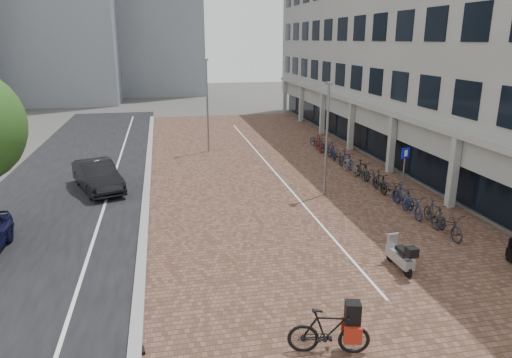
% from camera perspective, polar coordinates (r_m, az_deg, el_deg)
% --- Properties ---
extents(ground, '(140.00, 140.00, 0.00)m').
position_cam_1_polar(ground, '(16.60, 4.18, -10.21)').
color(ground, '#474442').
rests_on(ground, ground).
extents(plaza_brick, '(14.50, 42.00, 0.04)m').
position_cam_1_polar(plaza_brick, '(27.94, 1.58, 1.18)').
color(plaza_brick, brown).
rests_on(plaza_brick, ground).
extents(street_asphalt, '(8.00, 50.00, 0.03)m').
position_cam_1_polar(street_asphalt, '(27.71, -21.18, -0.12)').
color(street_asphalt, black).
rests_on(street_asphalt, ground).
extents(curb, '(0.35, 42.00, 0.14)m').
position_cam_1_polar(curb, '(27.27, -13.11, 0.48)').
color(curb, gray).
rests_on(curb, ground).
extents(lane_line, '(0.12, 44.00, 0.00)m').
position_cam_1_polar(lane_line, '(27.42, -17.07, 0.15)').
color(lane_line, white).
rests_on(lane_line, street_asphalt).
extents(parking_line, '(0.10, 30.00, 0.00)m').
position_cam_1_polar(parking_line, '(27.98, 1.98, 1.26)').
color(parking_line, white).
rests_on(parking_line, plaza_brick).
extents(office_building, '(8.40, 40.00, 15.00)m').
position_cam_1_polar(office_building, '(34.71, 18.90, 17.46)').
color(office_building, '#9A9A95').
rests_on(office_building, ground).
extents(car_dark, '(3.18, 4.93, 1.53)m').
position_cam_1_polar(car_dark, '(25.29, -18.84, 0.37)').
color(car_dark, black).
rests_on(car_dark, ground).
extents(hero_bike, '(2.13, 1.05, 1.45)m').
position_cam_1_polar(hero_bike, '(12.16, 8.93, -17.89)').
color(hero_bike, black).
rests_on(hero_bike, ground).
extents(shoes, '(0.46, 0.41, 0.10)m').
position_cam_1_polar(shoes, '(12.67, -14.16, -19.92)').
color(shoes, black).
rests_on(shoes, ground).
extents(scooter_front, '(0.55, 1.63, 1.11)m').
position_cam_1_polar(scooter_front, '(16.60, 17.23, -8.84)').
color(scooter_front, '#A09FA4').
rests_on(scooter_front, ground).
extents(parking_sign, '(0.50, 0.19, 2.45)m').
position_cam_1_polar(parking_sign, '(23.96, 17.73, 1.77)').
color(parking_sign, slate).
rests_on(parking_sign, ground).
extents(lamp_near, '(0.12, 0.12, 5.53)m').
position_cam_1_polar(lamp_near, '(22.88, 8.64, 4.60)').
color(lamp_near, gray).
rests_on(lamp_near, ground).
extents(lamp_far, '(0.12, 0.12, 6.22)m').
position_cam_1_polar(lamp_far, '(32.02, -5.98, 8.77)').
color(lamp_far, slate).
rests_on(lamp_far, ground).
extents(bike_row, '(1.16, 18.13, 1.05)m').
position_cam_1_polar(bike_row, '(26.55, 12.79, 1.07)').
color(bike_row, black).
rests_on(bike_row, ground).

